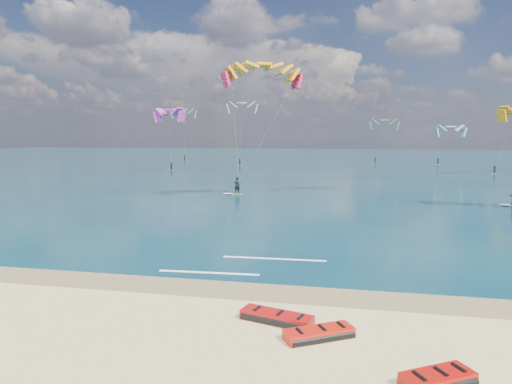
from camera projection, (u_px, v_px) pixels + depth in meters
ground at (299, 190)px, 55.97m from camera, size 320.00×320.00×0.00m
wet_sand_strip at (210, 288)px, 19.99m from camera, size 320.00×2.40×0.01m
sea at (325, 161)px, 118.22m from camera, size 320.00×200.00×0.04m
packed_kite_left at (319, 338)px, 15.03m from camera, size 2.74×2.23×0.40m
packed_kite_mid at (277, 322)px, 16.35m from camera, size 3.03×1.86×0.41m
kitesurfer_main at (249, 124)px, 47.27m from camera, size 10.57×8.39×14.94m
shoreline_foam at (245, 265)px, 23.38m from camera, size 7.99×3.58×0.01m
distant_kites at (304, 140)px, 94.01m from camera, size 72.28×33.67×13.21m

